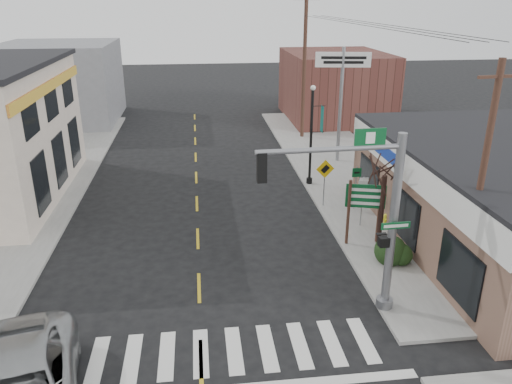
{
  "coord_description": "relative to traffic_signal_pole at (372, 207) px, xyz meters",
  "views": [
    {
      "loc": [
        0.19,
        -11.78,
        9.87
      ],
      "look_at": [
        2.35,
        6.15,
        2.8
      ],
      "focal_mm": 35.0,
      "sensor_mm": 36.0,
      "label": 1
    }
  ],
  "objects": [
    {
      "name": "shrub_back",
      "position": [
        4.18,
        6.57,
        -3.27
      ],
      "size": [
        1.12,
        1.12,
        0.84
      ],
      "primitive_type": "ellipsoid",
      "color": "black",
      "rests_on": "sidewalk_right"
    },
    {
      "name": "traffic_signal_pole",
      "position": [
        0.0,
        0.0,
        0.0
      ],
      "size": [
        4.89,
        0.38,
        6.19
      ],
      "rotation": [
        0.0,
        0.0,
        0.04
      ],
      "color": "gray",
      "rests_on": "sidewalk_right"
    },
    {
      "name": "sidewalk_right",
      "position": [
        3.54,
        11.12,
        -3.75
      ],
      "size": [
        6.0,
        38.0,
        0.13
      ],
      "primitive_type": "cube",
      "color": "gray",
      "rests_on": "ground"
    },
    {
      "name": "lamp_post",
      "position": [
        0.9,
        12.04,
        -0.52
      ],
      "size": [
        0.71,
        0.56,
        5.46
      ],
      "rotation": [
        0.0,
        0.0,
        -0.43
      ],
      "color": "black",
      "rests_on": "sidewalk_right"
    },
    {
      "name": "bare_tree",
      "position": [
        2.04,
        4.22,
        0.02
      ],
      "size": [
        2.36,
        2.36,
        4.72
      ],
      "rotation": [
        0.0,
        0.0,
        0.41
      ],
      "color": "black",
      "rests_on": "sidewalk_right"
    },
    {
      "name": "dance_center_sign",
      "position": [
        3.54,
        15.99,
        1.58
      ],
      "size": [
        3.3,
        0.21,
        7.02
      ],
      "rotation": [
        0.0,
        0.0,
        -0.15
      ],
      "color": "gray",
      "rests_on": "sidewalk_right"
    },
    {
      "name": "ground",
      "position": [
        -5.46,
        -1.88,
        -3.82
      ],
      "size": [
        140.0,
        140.0,
        0.0
      ],
      "primitive_type": "plane",
      "color": "black",
      "rests_on": "ground"
    },
    {
      "name": "sidewalk_left",
      "position": [
        -14.46,
        11.12,
        -3.75
      ],
      "size": [
        6.0,
        38.0,
        0.13
      ],
      "primitive_type": "cube",
      "color": "gray",
      "rests_on": "ground"
    },
    {
      "name": "bldg_distant_right",
      "position": [
        6.54,
        28.12,
        -1.02
      ],
      "size": [
        8.0,
        10.0,
        5.6
      ],
      "primitive_type": "cube",
      "color": "brown",
      "rests_on": "ground"
    },
    {
      "name": "bldg_distant_left",
      "position": [
        -16.46,
        30.12,
        -0.62
      ],
      "size": [
        9.0,
        10.0,
        6.4
      ],
      "primitive_type": "cube",
      "color": "slate",
      "rests_on": "ground"
    },
    {
      "name": "ped_crossing_sign",
      "position": [
        0.84,
        8.81,
        -2.02
      ],
      "size": [
        0.93,
        0.07,
        2.4
      ],
      "rotation": [
        0.0,
        0.0,
        0.08
      ],
      "color": "gray",
      "rests_on": "sidewalk_right"
    },
    {
      "name": "utility_pole_far",
      "position": [
        2.5,
        22.04,
        1.59
      ],
      "size": [
        1.79,
        0.27,
        10.29
      ],
      "rotation": [
        0.0,
        0.0,
        -0.09
      ],
      "color": "#46321E",
      "rests_on": "sidewalk_right"
    },
    {
      "name": "fire_hydrant",
      "position": [
        3.04,
        6.09,
        -3.35
      ],
      "size": [
        0.19,
        0.19,
        0.62
      ],
      "rotation": [
        0.0,
        0.0,
        -0.23
      ],
      "color": "gold",
      "rests_on": "sidewalk_right"
    },
    {
      "name": "guide_sign",
      "position": [
        1.46,
        4.64,
        -1.85
      ],
      "size": [
        1.63,
        0.14,
        2.85
      ],
      "rotation": [
        0.0,
        0.0,
        -0.27
      ],
      "color": "#492D22",
      "rests_on": "sidewalk_right"
    },
    {
      "name": "crosswalk",
      "position": [
        -5.46,
        -1.48,
        -3.81
      ],
      "size": [
        11.0,
        2.2,
        0.01
      ],
      "primitive_type": "cube",
      "color": "silver",
      "rests_on": "ground"
    },
    {
      "name": "center_line",
      "position": [
        -5.46,
        6.12,
        -3.81
      ],
      "size": [
        0.12,
        56.0,
        0.01
      ],
      "primitive_type": "cube",
      "color": "gold",
      "rests_on": "ground"
    },
    {
      "name": "shrub_front",
      "position": [
        2.04,
        2.94,
        -3.22
      ],
      "size": [
        1.25,
        1.25,
        0.94
      ],
      "primitive_type": "ellipsoid",
      "color": "#1A371E",
      "rests_on": "sidewalk_right"
    },
    {
      "name": "utility_pole_near",
      "position": [
        3.5,
        0.05,
        0.48
      ],
      "size": [
        1.41,
        0.21,
        8.13
      ],
      "rotation": [
        0.0,
        0.0,
        0.12
      ],
      "color": "#4E4024",
      "rests_on": "sidewalk_right"
    }
  ]
}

